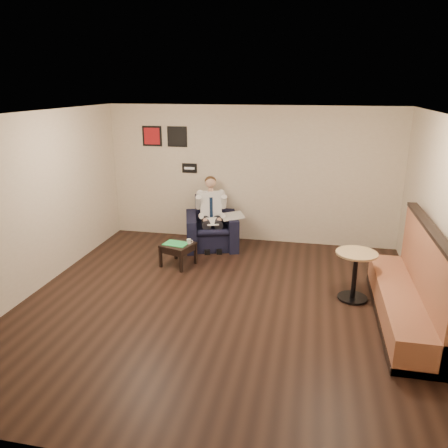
% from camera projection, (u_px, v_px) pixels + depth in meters
% --- Properties ---
extents(ground, '(6.00, 6.00, 0.00)m').
position_uv_depth(ground, '(220.00, 305.00, 6.61)').
color(ground, black).
rests_on(ground, ground).
extents(wall_back, '(6.00, 0.02, 2.80)m').
position_uv_depth(wall_back, '(251.00, 175.00, 8.98)').
color(wall_back, beige).
rests_on(wall_back, ground).
extents(wall_front, '(6.00, 0.02, 2.80)m').
position_uv_depth(wall_front, '(137.00, 325.00, 3.39)').
color(wall_front, beige).
rests_on(wall_front, ground).
extents(wall_left, '(0.02, 6.00, 2.80)m').
position_uv_depth(wall_left, '(31.00, 205.00, 6.77)').
color(wall_left, beige).
rests_on(wall_left, ground).
extents(wall_right, '(0.02, 6.00, 2.80)m').
position_uv_depth(wall_right, '(447.00, 230.00, 5.60)').
color(wall_right, beige).
rests_on(wall_right, ground).
extents(ceiling, '(6.00, 6.00, 0.02)m').
position_uv_depth(ceiling, '(219.00, 115.00, 5.75)').
color(ceiling, white).
rests_on(ceiling, wall_back).
extents(seating_sign, '(0.32, 0.02, 0.20)m').
position_uv_depth(seating_sign, '(190.00, 168.00, 9.19)').
color(seating_sign, black).
rests_on(seating_sign, wall_back).
extents(art_print_left, '(0.42, 0.03, 0.42)m').
position_uv_depth(art_print_left, '(152.00, 136.00, 9.14)').
color(art_print_left, red).
rests_on(art_print_left, wall_back).
extents(art_print_right, '(0.42, 0.03, 0.42)m').
position_uv_depth(art_print_right, '(177.00, 137.00, 9.04)').
color(art_print_right, black).
rests_on(art_print_right, wall_back).
extents(armchair, '(1.27, 1.27, 0.99)m').
position_uv_depth(armchair, '(212.00, 223.00, 8.86)').
color(armchair, black).
rests_on(armchair, ground).
extents(seated_man, '(0.89, 1.11, 1.35)m').
position_uv_depth(seated_man, '(212.00, 217.00, 8.68)').
color(seated_man, white).
rests_on(seated_man, armchair).
extents(lap_papers, '(0.32, 0.38, 0.01)m').
position_uv_depth(lap_papers, '(212.00, 221.00, 8.60)').
color(lap_papers, white).
rests_on(lap_papers, seated_man).
extents(newspaper, '(0.59, 0.65, 0.01)m').
position_uv_depth(newspaper, '(232.00, 216.00, 8.73)').
color(newspaper, silver).
rests_on(newspaper, armchair).
extents(side_table, '(0.65, 0.65, 0.42)m').
position_uv_depth(side_table, '(178.00, 255.00, 7.99)').
color(side_table, black).
rests_on(side_table, ground).
extents(green_folder, '(0.47, 0.37, 0.01)m').
position_uv_depth(green_folder, '(176.00, 244.00, 7.92)').
color(green_folder, '#2BD763').
rests_on(green_folder, side_table).
extents(coffee_mug, '(0.10, 0.10, 0.09)m').
position_uv_depth(coffee_mug, '(189.00, 241.00, 7.92)').
color(coffee_mug, white).
rests_on(coffee_mug, side_table).
extents(smartphone, '(0.15, 0.12, 0.01)m').
position_uv_depth(smartphone, '(185.00, 242.00, 8.02)').
color(smartphone, black).
rests_on(smartphone, side_table).
extents(banquette, '(0.64, 2.67, 1.37)m').
position_uv_depth(banquette, '(405.00, 276.00, 5.97)').
color(banquette, '#A25E3E').
rests_on(banquette, ground).
extents(cafe_table, '(0.70, 0.70, 0.77)m').
position_uv_depth(cafe_table, '(355.00, 276.00, 6.68)').
color(cafe_table, tan).
rests_on(cafe_table, ground).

